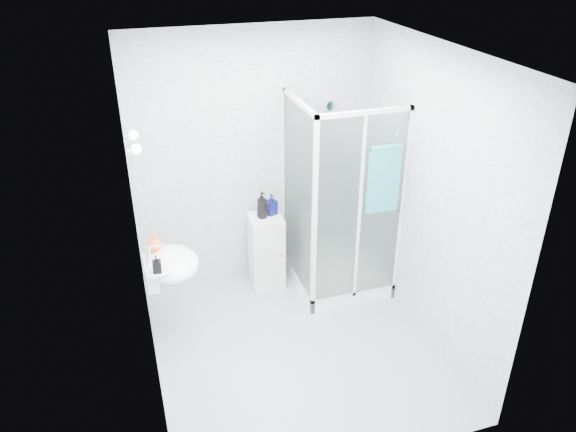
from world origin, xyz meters
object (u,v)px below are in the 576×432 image
object	(u,v)px
shower_enclosure	(334,251)
shampoo_bottle_a	(262,205)
soap_dispenser_orange	(154,243)
shampoo_bottle_b	(271,204)
soap_dispenser_black	(157,264)
wall_basin	(169,265)
hand_towel	(384,177)
storage_cabinet	(266,251)

from	to	relation	value
shower_enclosure	shampoo_bottle_a	xyz separation A→B (m)	(-0.66, 0.29, 0.48)
soap_dispenser_orange	shampoo_bottle_b	bearing A→B (deg)	22.66
shampoo_bottle_b	soap_dispenser_black	xyz separation A→B (m)	(-1.21, -0.84, 0.04)
shampoo_bottle_b	wall_basin	bearing A→B (deg)	-149.52
hand_towel	soap_dispenser_black	xyz separation A→B (m)	(-2.04, -0.10, -0.45)
shampoo_bottle_a	soap_dispenser_black	distance (m)	1.35
wall_basin	hand_towel	bearing A→B (deg)	-2.52
shampoo_bottle_b	shower_enclosure	bearing A→B (deg)	-30.70
shampoo_bottle_a	shower_enclosure	bearing A→B (deg)	-23.29
shampoo_bottle_a	soap_dispenser_orange	size ratio (longest dim) A/B	1.64
soap_dispenser_black	shampoo_bottle_a	bearing A→B (deg)	35.82
wall_basin	shampoo_bottle_a	size ratio (longest dim) A/B	2.02
hand_towel	shower_enclosure	bearing A→B (deg)	124.54
hand_towel	soap_dispenser_black	bearing A→B (deg)	-177.05
shower_enclosure	shampoo_bottle_b	world-z (taller)	shower_enclosure
soap_dispenser_orange	hand_towel	bearing A→B (deg)	-6.59
shower_enclosure	soap_dispenser_orange	xyz separation A→B (m)	(-1.75, -0.17, 0.50)
soap_dispenser_orange	shampoo_bottle_a	bearing A→B (deg)	22.68
shower_enclosure	shampoo_bottle_b	bearing A→B (deg)	149.30
wall_basin	soap_dispenser_orange	bearing A→B (deg)	122.21
hand_towel	shampoo_bottle_a	world-z (taller)	hand_towel
shampoo_bottle_a	shampoo_bottle_b	distance (m)	0.12
wall_basin	shampoo_bottle_a	world-z (taller)	shampoo_bottle_a
shower_enclosure	soap_dispenser_black	world-z (taller)	shower_enclosure
storage_cabinet	soap_dispenser_black	bearing A→B (deg)	-142.79
wall_basin	hand_towel	distance (m)	2.02
shower_enclosure	wall_basin	size ratio (longest dim) A/B	3.57
wall_basin	soap_dispenser_orange	distance (m)	0.23
wall_basin	storage_cabinet	xyz separation A→B (m)	(1.03, 0.60, -0.40)
wall_basin	storage_cabinet	world-z (taller)	wall_basin
hand_towel	shampoo_bottle_b	size ratio (longest dim) A/B	2.96
shampoo_bottle_a	soap_dispenser_black	bearing A→B (deg)	-144.18
shampoo_bottle_b	soap_dispenser_black	world-z (taller)	soap_dispenser_black
shampoo_bottle_a	wall_basin	bearing A→B (deg)	-148.72
shampoo_bottle_a	storage_cabinet	bearing A→B (deg)	-7.77
soap_dispenser_black	shower_enclosure	bearing A→B (deg)	16.03
shower_enclosure	soap_dispenser_black	bearing A→B (deg)	-163.97
storage_cabinet	soap_dispenser_black	xyz separation A→B (m)	(-1.13, -0.79, 0.54)
hand_towel	shampoo_bottle_b	xyz separation A→B (m)	(-0.83, 0.73, -0.49)
storage_cabinet	wall_basin	bearing A→B (deg)	-147.39
soap_dispenser_orange	soap_dispenser_black	xyz separation A→B (m)	(-0.01, -0.34, -0.01)
shower_enclosure	soap_dispenser_orange	bearing A→B (deg)	-174.53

